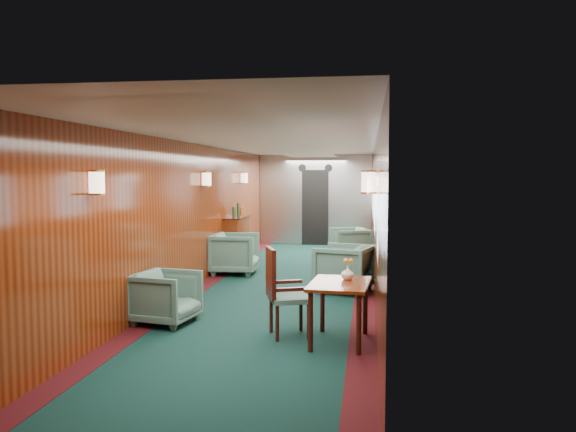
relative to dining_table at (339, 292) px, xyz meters
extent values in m
plane|color=#0C2C27|center=(-1.09, 2.81, -0.57)|extent=(12.00, 12.00, 0.00)
cube|color=silver|center=(-1.09, 2.81, 1.78)|extent=(3.00, 12.00, 0.10)
cube|color=silver|center=(-1.09, 2.81, 1.79)|extent=(1.20, 12.00, 0.06)
cube|color=maroon|center=(-1.09, 8.81, 0.63)|extent=(3.00, 0.10, 2.40)
cube|color=maroon|center=(-1.09, -3.19, 0.63)|extent=(3.00, 0.10, 2.40)
cube|color=maroon|center=(-2.59, 2.81, 0.63)|extent=(0.10, 12.00, 2.40)
cube|color=maroon|center=(0.41, 2.81, 0.63)|extent=(0.10, 12.00, 2.40)
cube|color=#380B0E|center=(-2.44, 2.81, -0.57)|extent=(0.30, 12.00, 0.01)
cube|color=#380B0E|center=(0.26, 2.81, -0.57)|extent=(0.30, 12.00, 0.01)
cube|color=#AFB2B6|center=(-1.09, 8.73, 0.63)|extent=(2.98, 0.12, 2.38)
cube|color=black|center=(-1.09, 8.65, 0.43)|extent=(0.70, 0.06, 2.00)
cylinder|color=black|center=(-1.44, 8.66, 1.48)|extent=(0.20, 0.04, 0.20)
cylinder|color=black|center=(-0.74, 8.66, 1.48)|extent=(0.20, 0.04, 0.20)
cube|color=silver|center=(0.40, -0.69, 0.88)|extent=(0.02, 1.10, 0.80)
cube|color=#4A6F6F|center=(0.39, -0.69, 0.88)|extent=(0.01, 0.96, 0.66)
cube|color=silver|center=(0.40, 1.81, 0.88)|extent=(0.02, 1.10, 0.80)
cube|color=#4A6F6F|center=(0.39, 1.81, 0.88)|extent=(0.01, 0.96, 0.66)
cube|color=silver|center=(0.40, 4.31, 0.88)|extent=(0.02, 1.10, 0.80)
cube|color=#4A6F6F|center=(0.39, 4.31, 0.88)|extent=(0.01, 0.96, 0.66)
cube|color=silver|center=(0.40, 6.81, 0.88)|extent=(0.02, 1.10, 0.80)
cube|color=#4A6F6F|center=(0.39, 6.81, 0.88)|extent=(0.01, 0.96, 0.66)
cylinder|color=#F6DEC0|center=(-2.49, -0.69, 1.23)|extent=(0.16, 0.16, 0.24)
cylinder|color=gold|center=(-2.49, -0.69, 1.11)|extent=(0.17, 0.17, 0.02)
cylinder|color=#F6DEC0|center=(0.31, 0.11, 1.23)|extent=(0.16, 0.16, 0.24)
cylinder|color=gold|center=(0.31, 0.11, 1.11)|extent=(0.17, 0.17, 0.02)
cylinder|color=#F6DEC0|center=(-2.49, 3.31, 1.23)|extent=(0.16, 0.16, 0.24)
cylinder|color=gold|center=(-2.49, 3.31, 1.11)|extent=(0.17, 0.17, 0.02)
cylinder|color=#F6DEC0|center=(0.31, 4.11, 1.23)|extent=(0.16, 0.16, 0.24)
cylinder|color=gold|center=(0.31, 4.11, 1.11)|extent=(0.17, 0.17, 0.02)
cylinder|color=#F6DEC0|center=(-2.49, 6.31, 1.23)|extent=(0.16, 0.16, 0.24)
cylinder|color=gold|center=(-2.49, 6.31, 1.11)|extent=(0.17, 0.17, 0.02)
cylinder|color=#F6DEC0|center=(0.31, 7.11, 1.23)|extent=(0.16, 0.16, 0.24)
cylinder|color=gold|center=(0.31, 7.11, 1.11)|extent=(0.17, 0.17, 0.02)
cube|color=maroon|center=(0.00, 0.00, 0.09)|extent=(0.71, 0.96, 0.04)
cylinder|color=#39130D|center=(-0.29, -0.37, -0.25)|extent=(0.05, 0.05, 0.65)
cylinder|color=#39130D|center=(0.22, -0.41, -0.25)|extent=(0.05, 0.05, 0.65)
cylinder|color=#39130D|center=(-0.22, 0.41, -0.25)|extent=(0.05, 0.05, 0.65)
cylinder|color=#39130D|center=(0.29, 0.37, -0.25)|extent=(0.05, 0.05, 0.65)
cube|color=#1E4842|center=(-0.59, 0.19, -0.13)|extent=(0.57, 0.57, 0.06)
cube|color=#39130D|center=(-0.80, 0.11, 0.18)|extent=(0.19, 0.40, 0.58)
cube|color=#1E4842|center=(-0.77, 0.12, 0.12)|extent=(0.13, 0.30, 0.35)
cube|color=#39130D|center=(-0.51, -0.02, 0.02)|extent=(0.40, 0.19, 0.04)
cube|color=#39130D|center=(-0.67, 0.39, 0.02)|extent=(0.40, 0.19, 0.04)
cylinder|color=#39130D|center=(-0.70, -0.05, -0.37)|extent=(0.04, 0.04, 0.41)
cylinder|color=#39130D|center=(-0.35, 0.08, -0.37)|extent=(0.04, 0.04, 0.41)
cylinder|color=#39130D|center=(-0.83, 0.29, -0.37)|extent=(0.04, 0.04, 0.41)
cylinder|color=#39130D|center=(-0.48, 0.42, -0.37)|extent=(0.04, 0.04, 0.41)
cube|color=maroon|center=(-2.43, 5.25, -0.08)|extent=(0.33, 1.09, 0.98)
cube|color=#39130D|center=(-2.42, 5.25, 0.41)|extent=(0.35, 1.11, 0.02)
cylinder|color=#214325|center=(-2.41, 4.97, 0.53)|extent=(0.07, 0.07, 0.22)
cylinder|color=#214325|center=(-2.41, 5.35, 0.56)|extent=(0.06, 0.06, 0.28)
cylinder|color=gold|center=(-2.41, 5.57, 0.51)|extent=(0.08, 0.08, 0.18)
imported|color=silver|center=(0.08, 0.18, 0.19)|extent=(0.16, 0.16, 0.15)
imported|color=#1E4842|center=(-2.21, 0.51, -0.24)|extent=(0.84, 0.83, 0.66)
imported|color=#1E4842|center=(-2.18, 4.08, -0.19)|extent=(0.89, 0.87, 0.78)
imported|color=#1E4842|center=(-0.07, 2.76, -0.19)|extent=(1.03, 1.01, 0.76)
imported|color=#1E4842|center=(-0.09, 6.10, -0.22)|extent=(0.99, 0.98, 0.71)
camera|label=1|loc=(0.31, -6.19, 1.31)|focal=35.00mm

